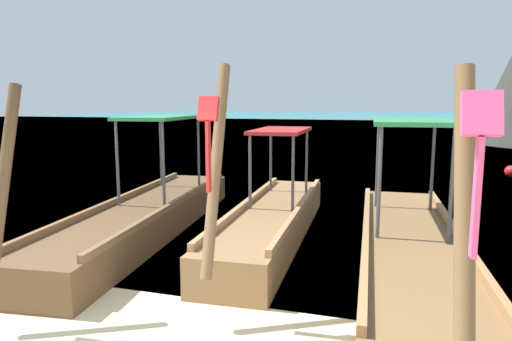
{
  "coord_description": "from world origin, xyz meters",
  "views": [
    {
      "loc": [
        2.06,
        -2.44,
        2.28
      ],
      "look_at": [
        0.0,
        4.24,
        1.25
      ],
      "focal_mm": 32.28,
      "sensor_mm": 36.0,
      "label": 1
    }
  ],
  "objects_px": {
    "longtail_boat_pink_ribbon": "(410,251)",
    "mooring_buoy_far": "(511,171)",
    "longtail_boat_turquoise_ribbon": "(146,215)",
    "longtail_boat_red_ribbon": "(273,219)"
  },
  "relations": [
    {
      "from": "longtail_boat_turquoise_ribbon",
      "to": "longtail_boat_pink_ribbon",
      "type": "distance_m",
      "value": 4.45
    },
    {
      "from": "longtail_boat_red_ribbon",
      "to": "mooring_buoy_far",
      "type": "xyz_separation_m",
      "value": [
        5.33,
        8.38,
        -0.15
      ]
    },
    {
      "from": "longtail_boat_pink_ribbon",
      "to": "mooring_buoy_far",
      "type": "xyz_separation_m",
      "value": [
        3.15,
        9.48,
        -0.16
      ]
    },
    {
      "from": "longtail_boat_red_ribbon",
      "to": "longtail_boat_pink_ribbon",
      "type": "bearing_deg",
      "value": -26.73
    },
    {
      "from": "longtail_boat_red_ribbon",
      "to": "longtail_boat_pink_ribbon",
      "type": "distance_m",
      "value": 2.44
    },
    {
      "from": "longtail_boat_pink_ribbon",
      "to": "mooring_buoy_far",
      "type": "bearing_deg",
      "value": 71.59
    },
    {
      "from": "longtail_boat_turquoise_ribbon",
      "to": "longtail_boat_pink_ribbon",
      "type": "height_order",
      "value": "longtail_boat_pink_ribbon"
    },
    {
      "from": "mooring_buoy_far",
      "to": "longtail_boat_pink_ribbon",
      "type": "bearing_deg",
      "value": -108.41
    },
    {
      "from": "longtail_boat_turquoise_ribbon",
      "to": "longtail_boat_red_ribbon",
      "type": "bearing_deg",
      "value": 8.65
    },
    {
      "from": "longtail_boat_red_ribbon",
      "to": "longtail_boat_pink_ribbon",
      "type": "height_order",
      "value": "longtail_boat_red_ribbon"
    }
  ]
}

